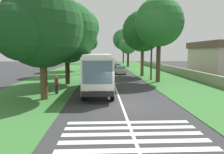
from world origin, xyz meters
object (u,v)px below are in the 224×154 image
(roadside_tree_left_2, at_px, (82,33))
(roadside_tree_right_1, at_px, (158,23))
(roadside_tree_left_0, at_px, (89,43))
(roadside_tree_right_3, at_px, (142,32))
(roadside_tree_right_0, at_px, (128,46))
(utility_pole, at_px, (151,50))
(trailing_car_2, at_px, (101,65))
(roadside_tree_left_3, at_px, (40,29))
(roadside_tree_right_4, at_px, (128,38))
(roadside_tree_left_4, at_px, (80,28))
(coach_bus, at_px, (99,70))
(trailing_car_0, at_px, (121,70))
(pedestrian, at_px, (56,85))
(roadside_tree_left_1, at_px, (64,34))
(roadside_building, at_px, (218,57))
(trailing_car_1, at_px, (116,67))
(roadside_tree_right_2, at_px, (123,40))

(roadside_tree_left_2, bearing_deg, roadside_tree_right_1, -149.25)
(roadside_tree_left_0, distance_m, roadside_tree_right_3, 42.09)
(roadside_tree_right_0, distance_m, utility_pole, 27.63)
(trailing_car_2, xyz_separation_m, roadside_tree_left_3, (-40.27, 4.76, 5.11))
(roadside_tree_right_3, relative_size, roadside_tree_right_4, 0.99)
(roadside_tree_left_0, relative_size, roadside_tree_left_4, 0.87)
(roadside_tree_right_3, distance_m, roadside_tree_right_4, 29.54)
(roadside_tree_left_0, bearing_deg, coach_bus, -175.82)
(trailing_car_0, height_order, roadside_tree_right_1, roadside_tree_right_1)
(roadside_tree_right_1, height_order, pedestrian, roadside_tree_right_1)
(roadside_tree_right_0, relative_size, roadside_tree_right_1, 0.75)
(roadside_tree_left_1, distance_m, roadside_tree_left_3, 8.80)
(roadside_tree_right_0, relative_size, roadside_building, 0.63)
(roadside_tree_right_3, xyz_separation_m, roadside_tree_right_4, (29.51, -1.05, 0.79))
(roadside_tree_right_0, xyz_separation_m, roadside_tree_right_1, (-29.67, -0.54, 1.97))
(trailing_car_0, xyz_separation_m, roadside_building, (-0.85, -17.46, 2.30))
(utility_pole, bearing_deg, roadside_tree_left_1, 107.48)
(roadside_tree_left_0, height_order, roadside_tree_right_3, roadside_tree_right_3)
(trailing_car_2, height_order, roadside_tree_left_3, roadside_tree_left_3)
(coach_bus, bearing_deg, roadside_tree_left_3, 125.72)
(roadside_tree_right_1, distance_m, utility_pole, 3.97)
(roadside_tree_left_3, distance_m, utility_pole, 17.17)
(roadside_tree_left_2, height_order, roadside_tree_right_4, roadside_tree_left_2)
(roadside_tree_left_3, bearing_deg, pedestrian, -17.31)
(trailing_car_2, relative_size, roadside_tree_left_0, 0.44)
(roadside_tree_left_2, height_order, roadside_tree_right_3, roadside_tree_left_2)
(coach_bus, distance_m, roadside_tree_right_0, 37.42)
(roadside_tree_left_3, bearing_deg, roadside_tree_left_0, -0.60)
(roadside_tree_left_4, relative_size, pedestrian, 6.67)
(roadside_tree_left_3, relative_size, roadside_tree_right_3, 0.88)
(trailing_car_0, height_order, utility_pole, utility_pole)
(roadside_tree_right_0, relative_size, pedestrian, 4.80)
(roadside_tree_left_0, xyz_separation_m, utility_pole, (-46.21, -11.21, -2.83))
(roadside_tree_right_1, height_order, roadside_tree_right_4, roadside_tree_right_1)
(roadside_tree_left_0, height_order, utility_pole, roadside_tree_left_0)
(roadside_tree_right_4, bearing_deg, roadside_tree_right_3, 177.96)
(trailing_car_1, bearing_deg, roadside_tree_right_2, -8.45)
(coach_bus, xyz_separation_m, roadside_tree_left_2, (26.02, 3.86, 5.69))
(roadside_tree_left_1, height_order, roadside_tree_left_4, roadside_tree_left_4)
(coach_bus, relative_size, trailing_car_0, 2.60)
(trailing_car_1, bearing_deg, roadside_tree_left_1, 161.61)
(roadside_tree_right_1, bearing_deg, roadside_tree_left_4, 46.00)
(trailing_car_2, distance_m, roadside_tree_right_4, 12.72)
(roadside_tree_left_1, distance_m, roadside_tree_left_2, 20.66)
(trailing_car_1, distance_m, roadside_tree_left_0, 28.91)
(roadside_tree_left_3, bearing_deg, roadside_tree_left_4, -3.45)
(roadside_tree_right_2, relative_size, roadside_tree_right_3, 1.12)
(coach_bus, height_order, roadside_tree_left_3, roadside_tree_left_3)
(roadside_tree_right_0, bearing_deg, roadside_tree_right_2, -1.47)
(trailing_car_0, relative_size, roadside_tree_right_1, 0.40)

